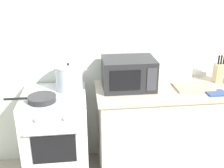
% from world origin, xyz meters
% --- Properties ---
extents(back_wall, '(4.40, 0.10, 2.50)m').
position_xyz_m(back_wall, '(0.30, 0.97, 1.25)').
color(back_wall, silver).
rests_on(back_wall, ground_plane).
extents(lower_cabinet_right, '(1.64, 0.56, 0.88)m').
position_xyz_m(lower_cabinet_right, '(0.90, 0.62, 0.44)').
color(lower_cabinet_right, beige).
rests_on(lower_cabinet_right, ground_plane).
extents(countertop_right, '(1.70, 0.60, 0.04)m').
position_xyz_m(countertop_right, '(0.90, 0.62, 0.90)').
color(countertop_right, '#ADA393').
rests_on(countertop_right, lower_cabinet_right).
extents(stove, '(0.60, 0.64, 0.92)m').
position_xyz_m(stove, '(-0.35, 0.60, 0.46)').
color(stove, silver).
rests_on(stove, ground_plane).
extents(stock_pot, '(0.35, 0.27, 0.27)m').
position_xyz_m(stock_pot, '(-0.20, 0.71, 1.04)').
color(stock_pot, silver).
rests_on(stock_pot, stove).
extents(frying_pan, '(0.45, 0.25, 0.05)m').
position_xyz_m(frying_pan, '(-0.44, 0.46, 0.95)').
color(frying_pan, '#28282B').
rests_on(frying_pan, stove).
extents(microwave, '(0.50, 0.37, 0.30)m').
position_xyz_m(microwave, '(0.37, 0.68, 1.07)').
color(microwave, '#232326').
rests_on(microwave, countertop_right).
extents(cutting_board, '(0.36, 0.26, 0.02)m').
position_xyz_m(cutting_board, '(1.01, 0.60, 0.93)').
color(cutting_board, tan).
rests_on(cutting_board, countertop_right).
extents(knife_block, '(0.13, 0.10, 0.28)m').
position_xyz_m(knife_block, '(1.35, 0.74, 1.02)').
color(knife_block, tan).
rests_on(knife_block, countertop_right).
extents(oven_mitt, '(0.18, 0.14, 0.02)m').
position_xyz_m(oven_mitt, '(1.17, 0.44, 0.93)').
color(oven_mitt, '#33477A').
rests_on(oven_mitt, countertop_right).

